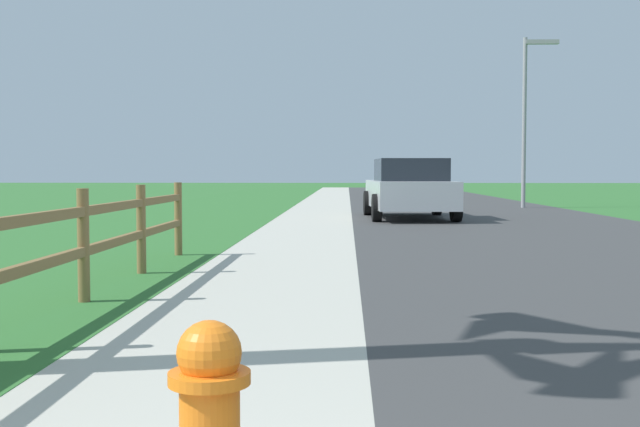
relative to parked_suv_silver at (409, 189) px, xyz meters
The scene contains 7 objects.
ground_plane 5.17m from the parked_suv_silver, 106.88° to the left, with size 120.00×120.00×0.00m, color #306B2E.
road_asphalt 7.22m from the parked_suv_silver, 73.71° to the left, with size 7.00×66.00×0.01m, color #3C3C3C.
curb_concrete 8.26m from the parked_suv_silver, 123.05° to the left, with size 6.00×66.00×0.01m, color #BAB6A7.
grass_verge 9.16m from the parked_suv_silver, 130.96° to the left, with size 5.00×66.00×0.00m, color #306B2E.
rail_fence 14.90m from the parked_suv_silver, 105.82° to the right, with size 0.11×10.35×1.06m.
parked_suv_silver is the anchor object (origin of this frame).
street_lamp 8.02m from the parked_suv_silver, 54.22° to the left, with size 1.17×0.20×5.67m.
Camera 1 is at (-0.14, -0.37, 1.22)m, focal length 44.17 mm.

